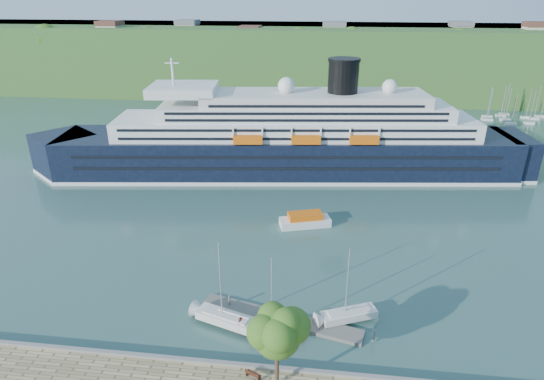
{
  "coord_description": "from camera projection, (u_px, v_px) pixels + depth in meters",
  "views": [
    {
      "loc": [
        8.78,
        -34.52,
        35.88
      ],
      "look_at": [
        0.88,
        30.0,
        7.31
      ],
      "focal_mm": 30.0,
      "sensor_mm": 36.0,
      "label": 1
    }
  ],
  "objects": [
    {
      "name": "sailboat_red",
      "position": [
        276.0,
        299.0,
        49.89
      ],
      "size": [
        7.5,
        2.33,
        9.59
      ],
      "primitive_type": null,
      "rotation": [
        0.0,
        0.0,
        0.04
      ],
      "color": "maroon",
      "rests_on": "ground"
    },
    {
      "name": "promenade_tree",
      "position": [
        277.0,
        345.0,
        41.98
      ],
      "size": [
        5.9,
        5.9,
        9.78
      ],
      "primitive_type": null,
      "color": "#2C5917",
      "rests_on": "promenade"
    },
    {
      "name": "far_hillside",
      "position": [
        306.0,
        59.0,
        173.71
      ],
      "size": [
        400.0,
        50.0,
        24.0
      ],
      "primitive_type": "cube",
      "color": "#326327",
      "rests_on": "ground"
    },
    {
      "name": "floating_pontoon",
      "position": [
        280.0,
        318.0,
        53.93
      ],
      "size": [
        19.83,
        6.97,
        0.44
      ],
      "primitive_type": null,
      "rotation": [
        0.0,
        0.0,
        -0.24
      ],
      "color": "slate",
      "rests_on": "ground"
    },
    {
      "name": "cruise_ship",
      "position": [
        286.0,
        118.0,
        93.0
      ],
      "size": [
        107.81,
        27.99,
        23.97
      ],
      "primitive_type": null,
      "rotation": [
        0.0,
        0.0,
        0.12
      ],
      "color": "black",
      "rests_on": "ground"
    },
    {
      "name": "tender_launch",
      "position": [
        305.0,
        219.0,
        75.19
      ],
      "size": [
        8.9,
        5.21,
        2.33
      ],
      "primitive_type": null,
      "rotation": [
        0.0,
        0.0,
        0.3
      ],
      "color": "#DE5D0D",
      "rests_on": "ground"
    },
    {
      "name": "quay_coping",
      "position": [
        227.0,
        364.0,
        46.14
      ],
      "size": [
        220.0,
        0.5,
        0.3
      ],
      "primitive_type": "cube",
      "color": "slate",
      "rests_on": "promenade"
    },
    {
      "name": "sailboat_white_near",
      "position": [
        225.0,
        289.0,
        50.9
      ],
      "size": [
        8.4,
        4.64,
        10.46
      ],
      "primitive_type": null,
      "rotation": [
        0.0,
        0.0,
        -0.31
      ],
      "color": "silver",
      "rests_on": "ground"
    },
    {
      "name": "sailboat_white_far",
      "position": [
        351.0,
        288.0,
        51.85
      ],
      "size": [
        7.59,
        4.73,
        9.52
      ],
      "primitive_type": null,
      "rotation": [
        0.0,
        0.0,
        0.4
      ],
      "color": "silver",
      "rests_on": "ground"
    },
    {
      "name": "ground",
      "position": [
        228.0,
        371.0,
        46.78
      ],
      "size": [
        400.0,
        400.0,
        0.0
      ],
      "primitive_type": "plane",
      "color": "#315852",
      "rests_on": "ground"
    },
    {
      "name": "park_bench",
      "position": [
        253.0,
        373.0,
        44.45
      ],
      "size": [
        1.78,
        1.3,
        1.05
      ],
      "primitive_type": null,
      "rotation": [
        0.0,
        0.0,
        -0.43
      ],
      "color": "#4B2515",
      "rests_on": "promenade"
    }
  ]
}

